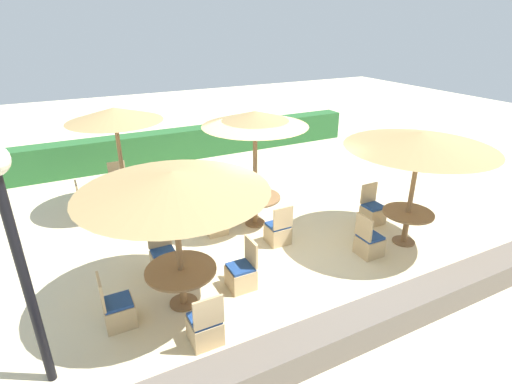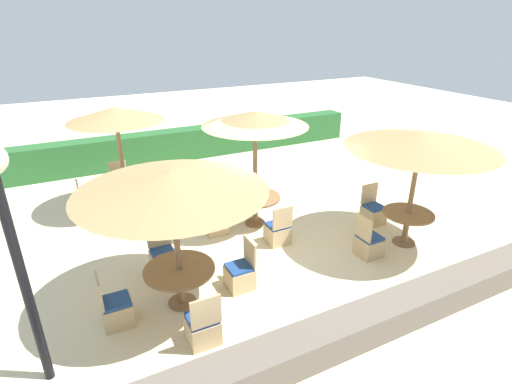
{
  "view_description": "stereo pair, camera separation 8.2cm",
  "coord_description": "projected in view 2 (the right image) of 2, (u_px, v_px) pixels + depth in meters",
  "views": [
    {
      "loc": [
        -3.78,
        -6.76,
        4.51
      ],
      "look_at": [
        0.0,
        0.6,
        0.9
      ],
      "focal_mm": 28.0,
      "sensor_mm": 36.0,
      "label": 1
    },
    {
      "loc": [
        -3.7,
        -6.79,
        4.51
      ],
      "look_at": [
        0.0,
        0.6,
        0.9
      ],
      "focal_mm": 28.0,
      "sensor_mm": 36.0,
      "label": 2
    }
  ],
  "objects": [
    {
      "name": "patio_chair_front_right_north",
      "position": [
        373.0,
        213.0,
        9.49
      ],
      "size": [
        0.46,
        0.46,
        0.93
      ],
      "rotation": [
        0.0,
        0.0,
        3.14
      ],
      "color": "tan",
      "rests_on": "ground_plane"
    },
    {
      "name": "patio_chair_back_left_south",
      "position": [
        135.0,
        213.0,
        9.45
      ],
      "size": [
        0.46,
        0.46,
        0.93
      ],
      "color": "tan",
      "rests_on": "ground_plane"
    },
    {
      "name": "patio_chair_center_south",
      "position": [
        278.0,
        232.0,
        8.63
      ],
      "size": [
        0.46,
        0.46,
        0.93
      ],
      "color": "tan",
      "rests_on": "ground_plane"
    },
    {
      "name": "hedge_row",
      "position": [
        183.0,
        144.0,
        13.81
      ],
      "size": [
        13.0,
        0.7,
        1.03
      ],
      "primitive_type": "cube",
      "color": "#28602D",
      "rests_on": "ground_plane"
    },
    {
      "name": "round_table_back_left",
      "position": [
        126.0,
        189.0,
        10.07
      ],
      "size": [
        0.93,
        0.93,
        0.75
      ],
      "color": "olive",
      "rests_on": "ground_plane"
    },
    {
      "name": "patio_chair_center_north",
      "position": [
        237.0,
        197.0,
        10.32
      ],
      "size": [
        0.46,
        0.46,
        0.93
      ],
      "rotation": [
        0.0,
        0.0,
        3.14
      ],
      "color": "tan",
      "rests_on": "ground_plane"
    },
    {
      "name": "round_table_front_left",
      "position": [
        180.0,
        275.0,
        6.66
      ],
      "size": [
        1.19,
        1.19,
        0.7
      ],
      "color": "olive",
      "rests_on": "ground_plane"
    },
    {
      "name": "round_table_center",
      "position": [
        255.0,
        202.0,
        9.33
      ],
      "size": [
        1.18,
        1.18,
        0.7
      ],
      "color": "olive",
      "rests_on": "ground_plane"
    },
    {
      "name": "parasol_back_left",
      "position": [
        115.0,
        115.0,
        9.32
      ],
      "size": [
        2.23,
        2.23,
        2.62
      ],
      "color": "olive",
      "rests_on": "ground_plane"
    },
    {
      "name": "parasol_front_right",
      "position": [
        421.0,
        141.0,
        7.81
      ],
      "size": [
        2.97,
        2.97,
        2.48
      ],
      "color": "olive",
      "rests_on": "ground_plane"
    },
    {
      "name": "patio_chair_front_left_east",
      "position": [
        240.0,
        274.0,
        7.2
      ],
      "size": [
        0.46,
        0.46,
        0.93
      ],
      "rotation": [
        0.0,
        0.0,
        1.57
      ],
      "color": "tan",
      "rests_on": "ground_plane"
    },
    {
      "name": "lamp_post",
      "position": [
        8.0,
        225.0,
        4.53
      ],
      "size": [
        0.36,
        0.36,
        3.32
      ],
      "color": "black",
      "rests_on": "ground_plane"
    },
    {
      "name": "patio_chair_center_west",
      "position": [
        215.0,
        222.0,
        9.04
      ],
      "size": [
        0.46,
        0.46,
        0.93
      ],
      "rotation": [
        0.0,
        0.0,
        -1.57
      ],
      "color": "tan",
      "rests_on": "ground_plane"
    },
    {
      "name": "round_table_front_right",
      "position": [
        407.0,
        219.0,
        8.5
      ],
      "size": [
        1.06,
        1.06,
        0.73
      ],
      "color": "olive",
      "rests_on": "ground_plane"
    },
    {
      "name": "stone_border",
      "position": [
        370.0,
        322.0,
        6.1
      ],
      "size": [
        10.0,
        0.56,
        0.49
      ],
      "primitive_type": "cube",
      "color": "#6B6056",
      "rests_on": "ground_plane"
    },
    {
      "name": "patio_chair_front_right_west",
      "position": [
        369.0,
        244.0,
        8.17
      ],
      "size": [
        0.46,
        0.46,
        0.93
      ],
      "rotation": [
        0.0,
        0.0,
        -1.57
      ],
      "color": "tan",
      "rests_on": "ground_plane"
    },
    {
      "name": "parasol_front_left",
      "position": [
        171.0,
        182.0,
        5.99
      ],
      "size": [
        2.97,
        2.97,
        2.42
      ],
      "color": "olive",
      "rests_on": "ground_plane"
    },
    {
      "name": "patio_chair_front_left_west",
      "position": [
        116.0,
        310.0,
        6.33
      ],
      "size": [
        0.46,
        0.46,
        0.93
      ],
      "rotation": [
        0.0,
        0.0,
        -1.57
      ],
      "color": "tan",
      "rests_on": "ground_plane"
    },
    {
      "name": "patio_chair_back_left_north",
      "position": [
        121.0,
        186.0,
        10.98
      ],
      "size": [
        0.46,
        0.46,
        0.93
      ],
      "rotation": [
        0.0,
        0.0,
        3.14
      ],
      "color": "tan",
      "rests_on": "ground_plane"
    },
    {
      "name": "patio_chair_front_left_north",
      "position": [
        163.0,
        259.0,
        7.67
      ],
      "size": [
        0.46,
        0.46,
        0.93
      ],
      "rotation": [
        0.0,
        0.0,
        3.14
      ],
      "color": "tan",
      "rests_on": "ground_plane"
    },
    {
      "name": "ground_plane",
      "position": [
        268.0,
        239.0,
        8.89
      ],
      "size": [
        40.0,
        40.0,
        0.0
      ],
      "primitive_type": "plane",
      "color": "beige"
    },
    {
      "name": "parasol_center",
      "position": [
        255.0,
        119.0,
        8.55
      ],
      "size": [
        2.32,
        2.32,
        2.7
      ],
      "color": "olive",
      "rests_on": "ground_plane"
    },
    {
      "name": "patio_chair_back_left_west",
      "position": [
        90.0,
        206.0,
        9.83
      ],
      "size": [
        0.46,
        0.46,
        0.93
      ],
      "rotation": [
        0.0,
        0.0,
        -1.57
      ],
      "color": "tan",
      "rests_on": "ground_plane"
    },
    {
      "name": "patio_chair_front_left_south",
      "position": [
        203.0,
        327.0,
        5.97
      ],
      "size": [
        0.46,
        0.46,
        0.93
      ],
      "color": "tan",
      "rests_on": "ground_plane"
    },
    {
      "name": "patio_chair_back_left_east",
      "position": [
        163.0,
        192.0,
        10.59
      ],
      "size": [
        0.46,
        0.46,
        0.93
      ],
      "rotation": [
        0.0,
        0.0,
        1.57
      ],
      "color": "tan",
      "rests_on": "ground_plane"
    }
  ]
}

